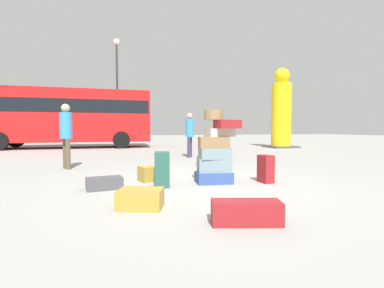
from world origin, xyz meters
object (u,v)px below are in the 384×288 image
(suitcase_tan_behind_tower, at_px, (153,173))
(person_bearded_onlooker, at_px, (66,130))
(parked_bus, at_px, (67,115))
(suitcase_tan_white_trunk, at_px, (210,161))
(person_tourist_with_camera, at_px, (190,131))
(suitcase_maroon_foreground_near, at_px, (246,212))
(suitcase_tan_upright_blue, at_px, (140,199))
(suitcase_maroon_left_side, at_px, (266,169))
(lamp_post, at_px, (117,77))
(suitcase_teal_foreground_far, at_px, (162,169))
(suitcase_tower, at_px, (216,152))
(suitcase_charcoal_right_side, at_px, (104,183))
(yellow_dummy_statue, at_px, (281,112))

(suitcase_tan_behind_tower, relative_size, person_bearded_onlooker, 0.32)
(parked_bus, bearing_deg, suitcase_tan_white_trunk, -60.63)
(person_tourist_with_camera, bearing_deg, suitcase_maroon_foreground_near, 20.47)
(suitcase_tan_behind_tower, distance_m, person_bearded_onlooker, 3.11)
(suitcase_maroon_foreground_near, height_order, suitcase_tan_upright_blue, suitcase_maroon_foreground_near)
(suitcase_maroon_foreground_near, bearing_deg, suitcase_maroon_left_side, 70.01)
(person_tourist_with_camera, bearing_deg, suitcase_tan_upright_blue, 9.87)
(suitcase_tan_white_trunk, height_order, lamp_post, lamp_post)
(suitcase_tan_upright_blue, bearing_deg, suitcase_teal_foreground_far, 87.35)
(suitcase_tan_behind_tower, relative_size, suitcase_maroon_left_side, 1.02)
(suitcase_maroon_foreground_near, xyz_separation_m, person_bearded_onlooker, (-2.51, 5.16, 0.88))
(suitcase_tan_white_trunk, bearing_deg, lamp_post, 102.17)
(suitcase_tower, distance_m, suitcase_tan_upright_blue, 2.14)
(suitcase_maroon_foreground_near, distance_m, person_bearded_onlooker, 5.80)
(suitcase_tan_upright_blue, xyz_separation_m, suitcase_charcoal_right_side, (-0.47, 1.36, -0.02))
(suitcase_tan_white_trunk, distance_m, lamp_post, 10.44)
(yellow_dummy_statue, bearing_deg, suitcase_teal_foreground_far, -134.32)
(suitcase_maroon_left_side, height_order, parked_bus, parked_bus)
(person_bearded_onlooker, xyz_separation_m, lamp_post, (1.58, 8.95, 3.04))
(suitcase_charcoal_right_side, bearing_deg, yellow_dummy_statue, 33.94)
(suitcase_maroon_left_side, height_order, person_tourist_with_camera, person_tourist_with_camera)
(suitcase_tan_white_trunk, bearing_deg, suitcase_tower, -109.66)
(parked_bus, bearing_deg, suitcase_charcoal_right_side, -78.63)
(suitcase_maroon_left_side, bearing_deg, lamp_post, 97.48)
(suitcase_tan_behind_tower, bearing_deg, lamp_post, 74.29)
(suitcase_tan_upright_blue, xyz_separation_m, person_tourist_with_camera, (2.47, 6.16, 0.84))
(suitcase_maroon_foreground_near, distance_m, yellow_dummy_statue, 13.44)
(suitcase_tan_behind_tower, relative_size, lamp_post, 0.09)
(suitcase_maroon_left_side, xyz_separation_m, suitcase_tan_upright_blue, (-2.54, -1.08, -0.14))
(person_tourist_with_camera, bearing_deg, parked_bus, -111.80)
(suitcase_tan_behind_tower, height_order, lamp_post, lamp_post)
(suitcase_tan_white_trunk, distance_m, parked_bus, 10.65)
(person_bearded_onlooker, xyz_separation_m, parked_bus, (-1.14, 8.80, 0.82))
(lamp_post, bearing_deg, person_tourist_with_camera, -71.46)
(parked_bus, bearing_deg, suitcase_tan_upright_blue, -77.66)
(suitcase_tan_white_trunk, distance_m, person_bearded_onlooker, 3.97)
(suitcase_maroon_left_side, relative_size, suitcase_teal_foreground_far, 0.85)
(person_tourist_with_camera, bearing_deg, suitcase_tan_behind_tower, 6.47)
(suitcase_tan_white_trunk, relative_size, person_tourist_with_camera, 0.43)
(suitcase_teal_foreground_far, height_order, parked_bus, parked_bus)
(suitcase_maroon_foreground_near, height_order, lamp_post, lamp_post)
(suitcase_maroon_left_side, xyz_separation_m, suitcase_teal_foreground_far, (-2.01, 0.21, 0.05))
(suitcase_tan_white_trunk, distance_m, suitcase_teal_foreground_far, 3.10)
(suitcase_tan_behind_tower, relative_size, suitcase_tan_upright_blue, 0.95)
(suitcase_tan_white_trunk, xyz_separation_m, person_bearded_onlooker, (-3.84, 0.45, 0.88))
(person_bearded_onlooker, height_order, yellow_dummy_statue, yellow_dummy_statue)
(suitcase_teal_foreground_far, distance_m, person_bearded_onlooker, 3.60)
(suitcase_tan_upright_blue, distance_m, parked_bus, 13.37)
(suitcase_charcoal_right_side, bearing_deg, suitcase_tower, -8.62)
(yellow_dummy_statue, distance_m, parked_bus, 11.89)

